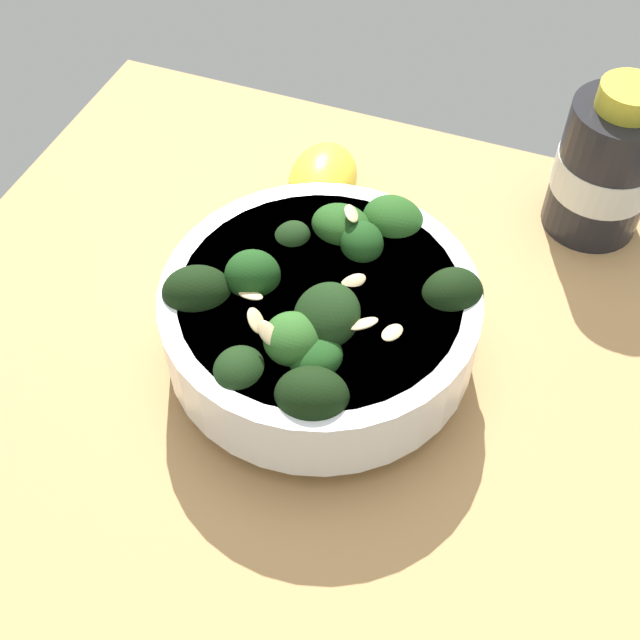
# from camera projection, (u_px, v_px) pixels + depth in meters

# --- Properties ---
(ground_plane) EXTENTS (0.57, 0.57, 0.03)m
(ground_plane) POSITION_uv_depth(u_px,v_px,m) (289.00, 377.00, 0.58)
(ground_plane) COLOR tan
(bowl_of_broccoli) EXTENTS (0.21, 0.21, 0.10)m
(bowl_of_broccoli) POSITION_uv_depth(u_px,v_px,m) (320.00, 315.00, 0.54)
(bowl_of_broccoli) COLOR white
(bowl_of_broccoli) RESTS_ON ground_plane
(lemon_wedge) EXTENTS (0.06, 0.08, 0.04)m
(lemon_wedge) POSITION_uv_depth(u_px,v_px,m) (323.00, 179.00, 0.66)
(lemon_wedge) COLOR yellow
(lemon_wedge) RESTS_ON ground_plane
(bottle_tall) EXTENTS (0.08, 0.08, 0.13)m
(bottle_tall) POSITION_uv_depth(u_px,v_px,m) (606.00, 166.00, 0.62)
(bottle_tall) COLOR black
(bottle_tall) RESTS_ON ground_plane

